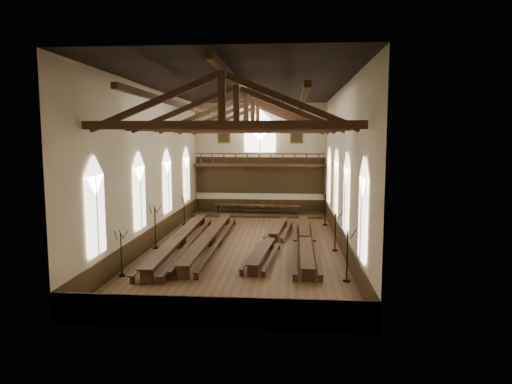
# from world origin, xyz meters

# --- Properties ---
(ground) EXTENTS (26.00, 26.00, 0.00)m
(ground) POSITION_xyz_m (0.00, 0.00, 0.00)
(ground) COLOR brown
(ground) RESTS_ON ground
(room_walls) EXTENTS (26.00, 26.00, 26.00)m
(room_walls) POSITION_xyz_m (0.00, 0.00, 6.46)
(room_walls) COLOR beige
(room_walls) RESTS_ON ground
(wainscot_band) EXTENTS (12.00, 26.00, 1.20)m
(wainscot_band) POSITION_xyz_m (0.00, 0.00, 0.60)
(wainscot_band) COLOR #382710
(wainscot_band) RESTS_ON ground
(side_windows) EXTENTS (11.85, 19.80, 4.50)m
(side_windows) POSITION_xyz_m (-0.00, -0.00, 3.74)
(side_windows) COLOR white
(side_windows) RESTS_ON room_walls
(end_window) EXTENTS (2.80, 0.12, 3.80)m
(end_window) POSITION_xyz_m (0.00, 12.90, 7.22)
(end_window) COLOR silver
(end_window) RESTS_ON room_walls
(minstrels_gallery) EXTENTS (11.80, 1.24, 3.70)m
(minstrels_gallery) POSITION_xyz_m (0.00, 12.66, 3.91)
(minstrels_gallery) COLOR #3C2713
(minstrels_gallery) RESTS_ON room_walls
(portraits) EXTENTS (7.75, 0.09, 1.45)m
(portraits) POSITION_xyz_m (0.00, 12.90, 7.10)
(portraits) COLOR brown
(portraits) RESTS_ON room_walls
(roof_trusses) EXTENTS (11.70, 25.70, 2.80)m
(roof_trusses) POSITION_xyz_m (0.00, -0.00, 8.22)
(roof_trusses) COLOR #3C2713
(roof_trusses) RESTS_ON room_walls
(refectory_row_a) EXTENTS (1.80, 15.08, 0.82)m
(refectory_row_a) POSITION_xyz_m (-4.06, -1.06, 0.60)
(refectory_row_a) COLOR #3C2713
(refectory_row_a) RESTS_ON ground
(refectory_row_b) EXTENTS (1.65, 14.79, 0.79)m
(refectory_row_b) POSITION_xyz_m (-2.33, -0.35, 0.58)
(refectory_row_b) COLOR #3C2713
(refectory_row_b) RESTS_ON ground
(refectory_row_c) EXTENTS (2.00, 13.78, 0.67)m
(refectory_row_c) POSITION_xyz_m (1.66, -0.15, 0.49)
(refectory_row_c) COLOR #3C2713
(refectory_row_c) RESTS_ON ground
(refectory_row_d) EXTENTS (1.58, 14.36, 0.74)m
(refectory_row_d) POSITION_xyz_m (3.75, -0.46, 0.54)
(refectory_row_d) COLOR #3C2713
(refectory_row_d) RESTS_ON ground
(dais) EXTENTS (11.40, 2.99, 0.20)m
(dais) POSITION_xyz_m (-0.18, 11.40, 0.10)
(dais) COLOR #382710
(dais) RESTS_ON ground
(high_table) EXTENTS (7.84, 1.56, 0.73)m
(high_table) POSITION_xyz_m (-0.18, 11.40, 0.82)
(high_table) COLOR #3C2713
(high_table) RESTS_ON dais
(high_chairs) EXTENTS (4.95, 0.46, 0.93)m
(high_chairs) POSITION_xyz_m (-0.18, 12.16, 0.71)
(high_chairs) COLOR #3C2713
(high_chairs) RESTS_ON dais
(candelabrum_left_near) EXTENTS (0.68, 0.70, 2.34)m
(candelabrum_left_near) POSITION_xyz_m (-5.55, -7.10, 0.71)
(candelabrum_left_near) COLOR black
(candelabrum_left_near) RESTS_ON ground
(candelabrum_left_mid) EXTENTS (0.81, 0.81, 2.74)m
(candelabrum_left_mid) POSITION_xyz_m (-5.55, -1.37, 0.83)
(candelabrum_left_mid) COLOR black
(candelabrum_left_mid) RESTS_ON ground
(candelabrum_left_far) EXTENTS (0.71, 0.67, 2.34)m
(candelabrum_left_far) POSITION_xyz_m (-5.55, 6.36, 0.71)
(candelabrum_left_far) COLOR black
(candelabrum_left_far) RESTS_ON ground
(candelabrum_right_near) EXTENTS (0.78, 0.75, 2.60)m
(candelabrum_right_near) POSITION_xyz_m (5.55, -7.07, 0.79)
(candelabrum_right_near) COLOR black
(candelabrum_right_near) RESTS_ON ground
(candelabrum_right_mid) EXTENTS (0.74, 0.72, 2.47)m
(candelabrum_right_mid) POSITION_xyz_m (5.55, -1.13, 0.75)
(candelabrum_right_mid) COLOR black
(candelabrum_right_mid) RESTS_ON ground
(candelabrum_right_far) EXTENTS (0.75, 0.78, 2.60)m
(candelabrum_right_far) POSITION_xyz_m (5.55, 7.10, 0.79)
(candelabrum_right_far) COLOR black
(candelabrum_right_far) RESTS_ON ground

